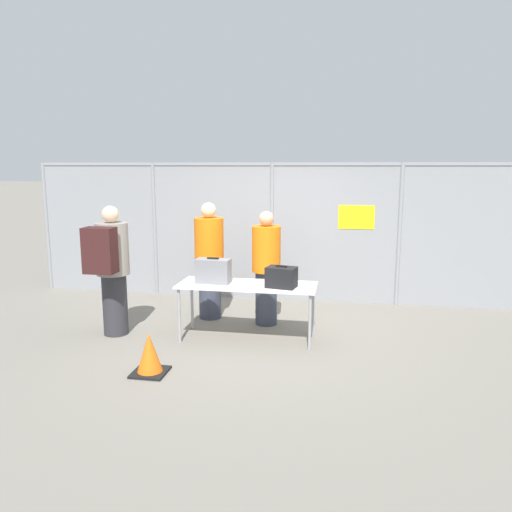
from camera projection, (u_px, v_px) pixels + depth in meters
The scene contains 10 objects.
ground_plane at pixel (249, 338), 6.87m from camera, with size 120.00×120.00×0.00m, color slate.
fence_section at pixel (272, 229), 8.69m from camera, with size 8.68×0.07×2.39m.
inspection_table at pixel (247, 289), 6.72m from camera, with size 1.86×0.69×0.77m.
suitcase_grey at pixel (213, 271), 6.75m from camera, with size 0.47×0.24×0.35m.
suitcase_black at pixel (281, 277), 6.52m from camera, with size 0.42×0.32×0.29m.
traveler_hooded at pixel (111, 266), 6.82m from camera, with size 0.45×0.69×1.81m.
security_worker_near at pixel (266, 267), 7.34m from camera, with size 0.42×0.42×1.70m.
security_worker_far at pixel (209, 259), 7.64m from camera, with size 0.44×0.44×1.80m.
utility_trailer at pixel (409, 260), 10.18m from camera, with size 3.36×2.04×0.76m.
traffic_cone at pixel (149, 355), 5.67m from camera, with size 0.39×0.39×0.48m.
Camera 1 is at (1.25, -6.43, 2.35)m, focal length 35.00 mm.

